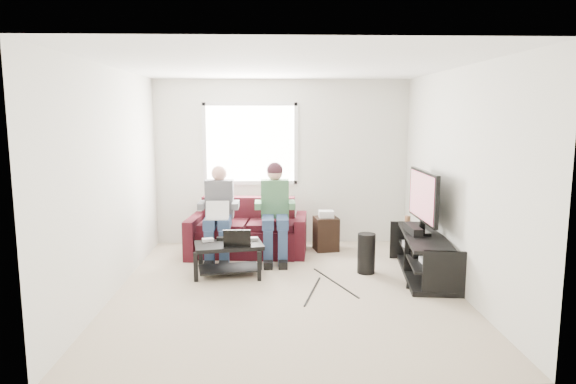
{
  "coord_description": "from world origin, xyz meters",
  "views": [
    {
      "loc": [
        -0.2,
        -5.87,
        2.07
      ],
      "look_at": [
        0.04,
        0.6,
        1.08
      ],
      "focal_mm": 32.0,
      "sensor_mm": 36.0,
      "label": 1
    }
  ],
  "objects_px": {
    "sofa": "(248,233)",
    "tv_stand": "(423,257)",
    "tv": "(423,198)",
    "coffee_table": "(229,252)",
    "end_table": "(326,232)",
    "subwoofer": "(366,253)"
  },
  "relations": [
    {
      "from": "sofa",
      "to": "tv_stand",
      "type": "distance_m",
      "value": 2.57
    },
    {
      "from": "tv",
      "to": "tv_stand",
      "type": "bearing_deg",
      "value": -88.53
    },
    {
      "from": "coffee_table",
      "to": "tv",
      "type": "distance_m",
      "value": 2.59
    },
    {
      "from": "coffee_table",
      "to": "end_table",
      "type": "relative_size",
      "value": 1.52
    },
    {
      "from": "tv_stand",
      "to": "subwoofer",
      "type": "relative_size",
      "value": 3.22
    },
    {
      "from": "end_table",
      "to": "coffee_table",
      "type": "bearing_deg",
      "value": -139.08
    },
    {
      "from": "sofa",
      "to": "end_table",
      "type": "xyz_separation_m",
      "value": [
        1.18,
        0.14,
        -0.03
      ]
    },
    {
      "from": "tv",
      "to": "end_table",
      "type": "bearing_deg",
      "value": 132.81
    },
    {
      "from": "subwoofer",
      "to": "sofa",
      "type": "bearing_deg",
      "value": 147.34
    },
    {
      "from": "coffee_table",
      "to": "end_table",
      "type": "xyz_separation_m",
      "value": [
        1.38,
        1.2,
        -0.04
      ]
    },
    {
      "from": "sofa",
      "to": "tv_stand",
      "type": "xyz_separation_m",
      "value": [
        2.29,
        -1.16,
        -0.06
      ]
    },
    {
      "from": "tv",
      "to": "sofa",
      "type": "bearing_deg",
      "value": 155.16
    },
    {
      "from": "tv_stand",
      "to": "tv",
      "type": "distance_m",
      "value": 0.77
    },
    {
      "from": "sofa",
      "to": "tv_stand",
      "type": "bearing_deg",
      "value": -26.84
    },
    {
      "from": "coffee_table",
      "to": "sofa",
      "type": "bearing_deg",
      "value": 79.2
    },
    {
      "from": "subwoofer",
      "to": "tv",
      "type": "bearing_deg",
      "value": -3.73
    },
    {
      "from": "subwoofer",
      "to": "coffee_table",
      "type": "bearing_deg",
      "value": -178.59
    },
    {
      "from": "sofa",
      "to": "subwoofer",
      "type": "distance_m",
      "value": 1.88
    },
    {
      "from": "sofa",
      "to": "tv",
      "type": "bearing_deg",
      "value": -24.84
    },
    {
      "from": "tv_stand",
      "to": "subwoofer",
      "type": "xyz_separation_m",
      "value": [
        -0.71,
        0.15,
        0.02
      ]
    },
    {
      "from": "subwoofer",
      "to": "end_table",
      "type": "height_order",
      "value": "end_table"
    },
    {
      "from": "tv_stand",
      "to": "end_table",
      "type": "bearing_deg",
      "value": 130.6
    }
  ]
}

